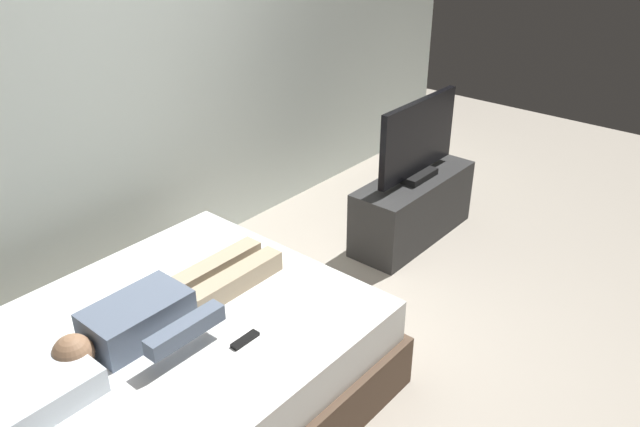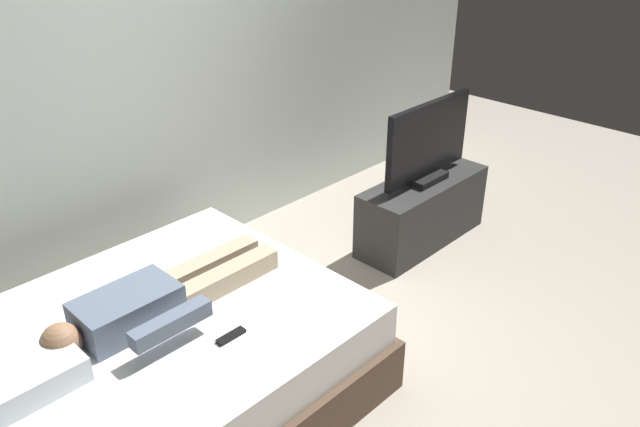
{
  "view_description": "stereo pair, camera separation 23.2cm",
  "coord_description": "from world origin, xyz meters",
  "px_view_note": "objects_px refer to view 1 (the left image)",
  "views": [
    {
      "loc": [
        -2.11,
        -1.74,
        2.43
      ],
      "look_at": [
        0.4,
        0.38,
        0.69
      ],
      "focal_mm": 35.33,
      "sensor_mm": 36.0,
      "label": 1
    },
    {
      "loc": [
        -1.95,
        -1.91,
        2.43
      ],
      "look_at": [
        0.4,
        0.38,
        0.69
      ],
      "focal_mm": 35.33,
      "sensor_mm": 36.0,
      "label": 2
    }
  ],
  "objects_px": {
    "bed": "(171,372)",
    "person": "(162,308)",
    "tv": "(418,141)",
    "pillow": "(33,393)",
    "remote": "(245,340)",
    "tv_stand": "(413,208)"
  },
  "relations": [
    {
      "from": "bed",
      "to": "person",
      "type": "relative_size",
      "value": 1.53
    },
    {
      "from": "bed",
      "to": "tv",
      "type": "relative_size",
      "value": 2.19
    },
    {
      "from": "tv",
      "to": "bed",
      "type": "bearing_deg",
      "value": -178.49
    },
    {
      "from": "pillow",
      "to": "remote",
      "type": "distance_m",
      "value": 0.9
    },
    {
      "from": "pillow",
      "to": "tv_stand",
      "type": "height_order",
      "value": "pillow"
    },
    {
      "from": "bed",
      "to": "pillow",
      "type": "distance_m",
      "value": 0.73
    },
    {
      "from": "remote",
      "to": "bed",
      "type": "bearing_deg",
      "value": 116.09
    },
    {
      "from": "bed",
      "to": "remote",
      "type": "bearing_deg",
      "value": -63.91
    },
    {
      "from": "remote",
      "to": "tv",
      "type": "bearing_deg",
      "value": 11.36
    },
    {
      "from": "bed",
      "to": "tv",
      "type": "xyz_separation_m",
      "value": [
        2.31,
        0.06,
        0.52
      ]
    },
    {
      "from": "pillow",
      "to": "tv_stand",
      "type": "bearing_deg",
      "value": 1.18
    },
    {
      "from": "person",
      "to": "remote",
      "type": "distance_m",
      "value": 0.44
    },
    {
      "from": "person",
      "to": "pillow",
      "type": "bearing_deg",
      "value": -176.84
    },
    {
      "from": "tv_stand",
      "to": "tv",
      "type": "bearing_deg",
      "value": -90.0
    },
    {
      "from": "bed",
      "to": "person",
      "type": "bearing_deg",
      "value": 52.21
    },
    {
      "from": "remote",
      "to": "tv_stand",
      "type": "relative_size",
      "value": 0.14
    },
    {
      "from": "bed",
      "to": "tv",
      "type": "bearing_deg",
      "value": 1.51
    },
    {
      "from": "tv_stand",
      "to": "person",
      "type": "bearing_deg",
      "value": -179.41
    },
    {
      "from": "person",
      "to": "tv_stand",
      "type": "xyz_separation_m",
      "value": [
        2.28,
        0.02,
        -0.37
      ]
    },
    {
      "from": "pillow",
      "to": "person",
      "type": "height_order",
      "value": "person"
    },
    {
      "from": "remote",
      "to": "tv",
      "type": "relative_size",
      "value": 0.17
    },
    {
      "from": "tv_stand",
      "to": "remote",
      "type": "bearing_deg",
      "value": -168.64
    }
  ]
}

